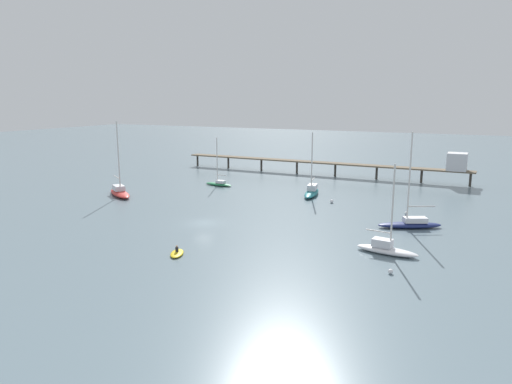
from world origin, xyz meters
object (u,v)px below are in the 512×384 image
at_px(sailboat_navy, 411,222).
at_px(sailboat_white, 386,248).
at_px(dinghy_yellow, 177,253).
at_px(mooring_buoy_inner, 391,271).
at_px(sailboat_teal, 312,191).
at_px(sailboat_red, 120,191).
at_px(sailboat_green, 219,183).
at_px(mooring_buoy_near, 332,201).
at_px(pier, 374,162).
at_px(mooring_buoy_far, 406,213).

height_order(sailboat_navy, sailboat_white, sailboat_navy).
xyz_separation_m(dinghy_yellow, mooring_buoy_inner, (22.96, 4.77, 0.06)).
xyz_separation_m(sailboat_teal, mooring_buoy_inner, (20.46, -33.59, -0.55)).
height_order(sailboat_red, dinghy_yellow, sailboat_red).
bearing_deg(sailboat_green, mooring_buoy_inner, -40.18).
distance_m(sailboat_green, sailboat_teal, 20.33).
relative_size(sailboat_red, mooring_buoy_near, 22.73).
bearing_deg(sailboat_red, sailboat_white, -12.96).
distance_m(pier, dinghy_yellow, 62.13).
distance_m(pier, mooring_buoy_inner, 58.51).
bearing_deg(sailboat_green, pier, 39.96).
distance_m(dinghy_yellow, mooring_buoy_inner, 23.45).
bearing_deg(mooring_buoy_near, mooring_buoy_far, -13.23).
height_order(sailboat_white, mooring_buoy_inner, sailboat_white).
xyz_separation_m(sailboat_red, mooring_buoy_far, (49.57, 8.25, -0.52)).
height_order(sailboat_teal, dinghy_yellow, sailboat_teal).
bearing_deg(dinghy_yellow, sailboat_teal, 86.27).
bearing_deg(sailboat_green, mooring_buoy_far, -12.32).
bearing_deg(sailboat_white, sailboat_red, 167.04).
height_order(dinghy_yellow, mooring_buoy_inner, dinghy_yellow).
distance_m(pier, sailboat_red, 54.27).
relative_size(pier, sailboat_green, 6.92).
height_order(sailboat_navy, sailboat_red, sailboat_red).
xyz_separation_m(sailboat_navy, sailboat_white, (-0.87, -12.60, -0.05)).
height_order(mooring_buoy_near, mooring_buoy_inner, mooring_buoy_near).
height_order(sailboat_red, sailboat_white, sailboat_red).
distance_m(sailboat_green, sailboat_red, 20.09).
height_order(sailboat_teal, mooring_buoy_far, sailboat_teal).
bearing_deg(pier, sailboat_teal, -105.07).
distance_m(pier, sailboat_green, 34.73).
bearing_deg(pier, sailboat_white, -75.99).
relative_size(sailboat_green, mooring_buoy_near, 16.47).
bearing_deg(sailboat_white, mooring_buoy_near, 120.68).
bearing_deg(mooring_buoy_near, mooring_buoy_inner, -62.34).
xyz_separation_m(sailboat_teal, mooring_buoy_near, (5.23, -4.53, -0.51)).
distance_m(sailboat_white, mooring_buoy_near, 26.57).
bearing_deg(mooring_buoy_inner, mooring_buoy_near, 117.66).
relative_size(pier, mooring_buoy_far, 124.93).
bearing_deg(sailboat_red, sailboat_navy, 1.12).
distance_m(sailboat_navy, sailboat_teal, 24.59).
bearing_deg(sailboat_teal, sailboat_red, -153.46).
relative_size(dinghy_yellow, mooring_buoy_far, 6.27).
bearing_deg(dinghy_yellow, sailboat_green, 114.43).
distance_m(sailboat_white, mooring_buoy_inner, 6.45).
distance_m(sailboat_navy, sailboat_white, 12.63).
relative_size(sailboat_white, sailboat_teal, 0.90).
bearing_deg(mooring_buoy_far, dinghy_yellow, -123.58).
bearing_deg(sailboat_red, dinghy_yellow, -37.82).
bearing_deg(sailboat_navy, sailboat_teal, 143.07).
bearing_deg(pier, mooring_buoy_far, -68.95).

